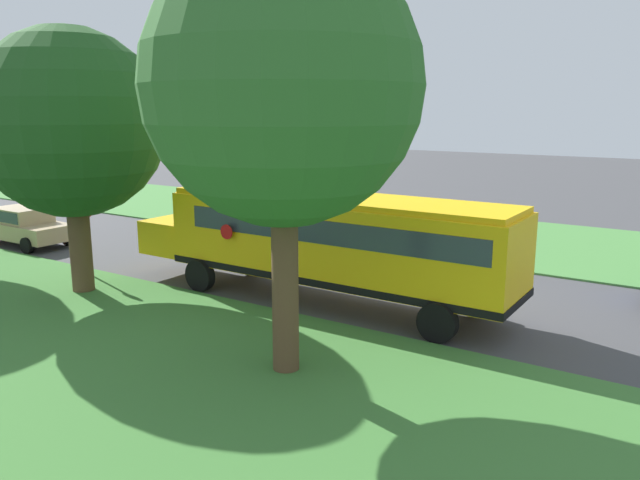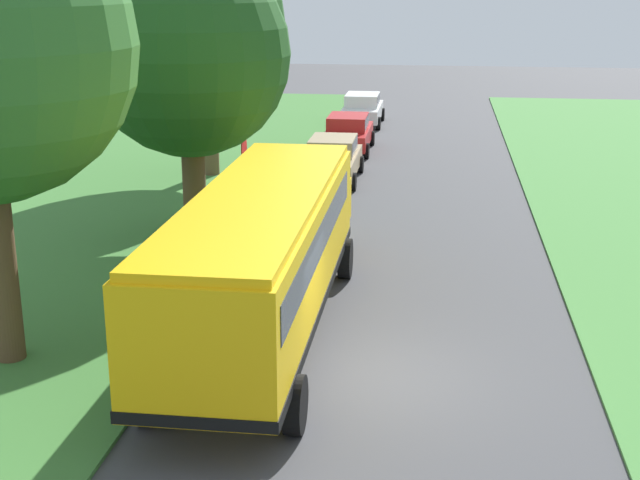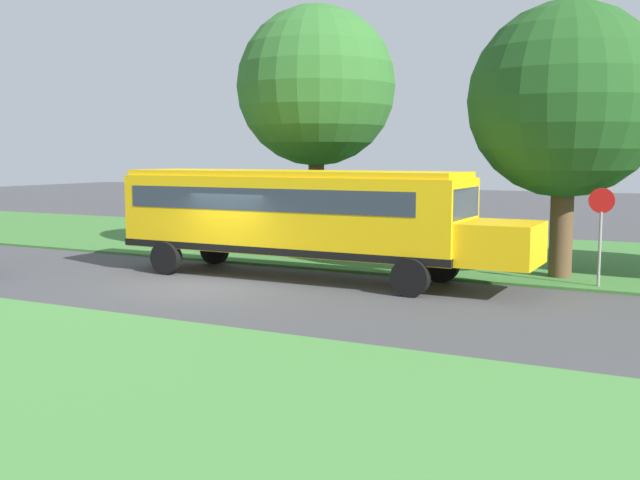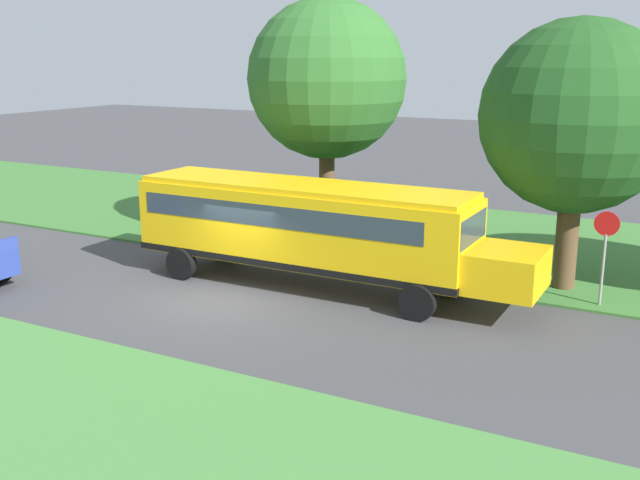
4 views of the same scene
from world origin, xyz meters
name	(u,v)px [view 4 (image 4 of 4)]	position (x,y,z in m)	size (l,w,h in m)	color
ground_plane	(218,301)	(0.00, 0.00, 0.00)	(120.00, 120.00, 0.00)	#424244
grass_verge	(364,229)	(-10.00, 0.00, 0.04)	(12.00, 80.00, 0.08)	#3D7533
school_bus	(311,225)	(-2.44, 1.72, 1.92)	(2.84, 12.42, 3.16)	yellow
oak_tree_beside_bus	(329,78)	(-7.00, -0.05, 6.06)	(5.61, 5.61, 8.84)	brown
oak_tree_roadside_mid	(580,118)	(-5.74, 8.63, 5.12)	(5.55, 5.55, 7.94)	brown
stop_sign	(605,247)	(-4.60, 9.76, 1.74)	(0.08, 0.68, 2.74)	gray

